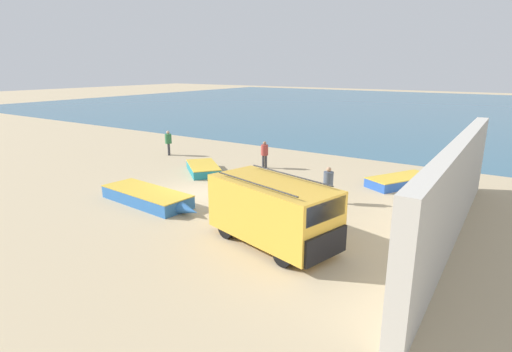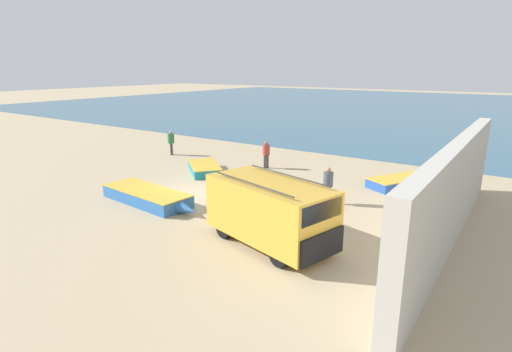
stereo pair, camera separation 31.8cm
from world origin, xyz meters
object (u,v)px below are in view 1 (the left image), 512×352
object	(u,v)px
parked_van	(273,210)
fisherman_1	(265,152)
fishing_rowboat_2	(402,181)
fishing_rowboat_1	(203,168)
fisherman_2	(168,141)
fishing_rowboat_0	(149,197)
fisherman_0	(328,182)

from	to	relation	value
parked_van	fisherman_1	distance (m)	10.86
fishing_rowboat_2	fisherman_1	xyz separation A→B (m)	(-7.97, -0.81, 0.74)
fishing_rowboat_1	fishing_rowboat_2	size ratio (longest dim) A/B	0.83
parked_van	fisherman_2	distance (m)	16.02
fisherman_2	fishing_rowboat_1	bearing A→B (deg)	117.04
fishing_rowboat_0	fisherman_2	xyz separation A→B (m)	(-6.76, 7.88, 0.73)
fisherman_1	fisherman_0	bearing A→B (deg)	-166.55
fishing_rowboat_0	fishing_rowboat_2	xyz separation A→B (m)	(8.78, 9.28, -0.04)
fishing_rowboat_1	fishing_rowboat_2	world-z (taller)	fishing_rowboat_2
fishing_rowboat_0	fishing_rowboat_1	distance (m)	5.83
parked_van	fisherman_1	world-z (taller)	parked_van
fishing_rowboat_0	fisherman_1	world-z (taller)	fisherman_1
fishing_rowboat_1	fisherman_0	xyz separation A→B (m)	(8.35, -1.07, 0.76)
fisherman_1	fisherman_2	distance (m)	7.59
fisherman_0	fishing_rowboat_2	bearing A→B (deg)	120.30
fisherman_2	fishing_rowboat_0	bearing A→B (deg)	91.80
fishing_rowboat_0	fisherman_2	bearing A→B (deg)	135.36
fisherman_1	fishing_rowboat_2	bearing A→B (deg)	-126.89
fishing_rowboat_2	fisherman_1	bearing A→B (deg)	124.83
parked_van	fishing_rowboat_1	size ratio (longest dim) A/B	1.41
fishing_rowboat_0	fishing_rowboat_1	world-z (taller)	fishing_rowboat_0
fishing_rowboat_1	fisherman_2	size ratio (longest dim) A/B	2.10
parked_van	fishing_rowboat_2	bearing A→B (deg)	93.61
fisherman_1	parked_van	bearing A→B (deg)	171.27
fishing_rowboat_1	fisherman_1	xyz separation A→B (m)	(2.46, 2.88, 0.74)
parked_van	fishing_rowboat_1	distance (m)	10.54
fisherman_0	fisherman_2	size ratio (longest dim) A/B	0.98
parked_van	fisherman_2	world-z (taller)	parked_van
fishing_rowboat_0	fishing_rowboat_1	xyz separation A→B (m)	(-1.65, 5.59, -0.05)
fishing_rowboat_0	fisherman_1	bearing A→B (deg)	89.30
fishing_rowboat_2	fisherman_2	size ratio (longest dim) A/B	2.52
fisherman_1	fishing_rowboat_1	bearing A→B (deg)	96.84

